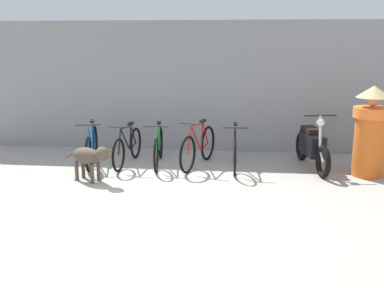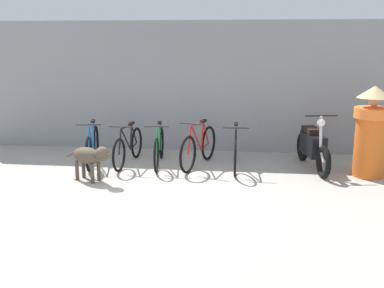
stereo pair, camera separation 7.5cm
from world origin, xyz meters
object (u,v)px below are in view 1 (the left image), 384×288
bicycle_1 (128,147)px  stray_dog (90,157)px  bicycle_4 (235,150)px  motorcycle (312,146)px  bicycle_2 (158,148)px  bicycle_3 (198,147)px  bicycle_0 (92,146)px  person_in_robes (371,130)px

bicycle_1 → stray_dog: (-0.36, -1.13, 0.10)m
bicycle_4 → stray_dog: (-2.42, -1.10, 0.08)m
bicycle_4 → stray_dog: bicycle_4 is taller
motorcycle → bicycle_2: bearing=-98.6°
bicycle_3 → motorcycle: (2.13, 0.07, 0.06)m
bicycle_1 → motorcycle: motorcycle is taller
bicycle_0 → bicycle_1: (0.70, 0.03, -0.01)m
bicycle_0 → person_in_robes: person_in_robes is taller
motorcycle → stray_dog: motorcycle is taller
bicycle_4 → bicycle_2: bearing=-93.3°
bicycle_2 → bicycle_4: bicycle_4 is taller
bicycle_1 → bicycle_4: 2.07m
bicycle_2 → stray_dog: (-0.96, -1.16, 0.09)m
bicycle_1 → bicycle_4: bicycle_4 is taller
motorcycle → person_in_robes: bearing=58.1°
bicycle_1 → bicycle_3: (1.37, 0.03, 0.03)m
bicycle_1 → bicycle_2: (0.60, 0.03, 0.01)m
person_in_robes → stray_dog: bearing=-24.2°
bicycle_3 → bicycle_2: bearing=-73.1°
bicycle_4 → bicycle_0: bearing=-91.0°
bicycle_3 → person_in_robes: person_in_robes is taller
bicycle_4 → stray_dog: bearing=-66.6°
bicycle_2 → stray_dog: bearing=-45.0°
bicycle_1 → bicycle_3: bicycle_3 is taller
bicycle_0 → stray_dog: bicycle_0 is taller
bicycle_0 → stray_dog: 1.16m
bicycle_1 → bicycle_3: bearing=95.6°
motorcycle → bicycle_1: bearing=-98.5°
bicycle_4 → motorcycle: bearing=94.4°
bicycle_0 → bicycle_3: 2.07m
bicycle_2 → bicycle_3: bearing=84.7°
bicycle_0 → bicycle_4: (2.77, 0.00, 0.01)m
bicycle_2 → motorcycle: size_ratio=0.94×
bicycle_0 → bicycle_4: size_ratio=0.99×
bicycle_0 → bicycle_2: 1.31m
stray_dog → person_in_robes: person_in_robes is taller
bicycle_1 → bicycle_4: (2.07, -0.03, 0.02)m
bicycle_2 → person_in_robes: 3.86m
bicycle_4 → person_in_robes: (2.35, -0.23, 0.47)m
person_in_robes → bicycle_3: bearing=-40.0°
bicycle_4 → person_in_robes: size_ratio=1.07×
bicycle_3 → bicycle_4: size_ratio=0.96×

